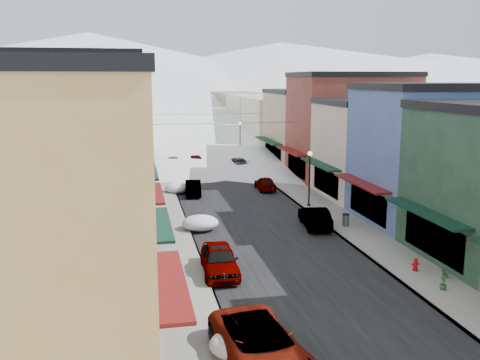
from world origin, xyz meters
name	(u,v)px	position (x,y,z in m)	size (l,w,h in m)	color
road	(198,156)	(0.00, 60.00, 0.01)	(10.00, 160.00, 0.01)	black
sidewalk_left	(151,156)	(-6.60, 60.00, 0.07)	(3.20, 160.00, 0.15)	gray
sidewalk_right	(243,154)	(6.60, 60.00, 0.07)	(3.20, 160.00, 0.15)	gray
curb_left	(162,156)	(-5.05, 60.00, 0.07)	(0.10, 160.00, 0.15)	slate
curb_right	(232,154)	(5.05, 60.00, 0.07)	(0.10, 160.00, 0.15)	slate
bldg_l_yellow	(8,225)	(-13.19, 4.00, 5.76)	(11.30, 8.70, 11.50)	#DB9C51
bldg_l_cream	(47,200)	(-13.19, 12.50, 4.76)	(11.30, 8.20, 9.50)	beige
bldg_l_brick_near	(57,150)	(-13.69, 20.50, 6.26)	(12.30, 8.20, 12.50)	maroon
bldg_l_grayblue	(79,158)	(-13.19, 29.00, 4.51)	(11.30, 9.20, 9.00)	gray
bldg_l_brick_far	(77,135)	(-14.19, 38.00, 5.51)	(13.30, 9.20, 11.00)	maroon
bldg_l_tan	(95,130)	(-13.19, 48.00, 5.01)	(11.30, 11.20, 10.00)	tan
bldg_r_blue	(432,154)	(13.19, 21.00, 5.26)	(11.30, 9.20, 10.50)	#3F5890
bldg_r_cream	(383,148)	(13.69, 30.00, 4.51)	(12.30, 9.20, 9.00)	beige
bldg_r_brick_far	(350,126)	(14.19, 39.00, 5.76)	(13.30, 9.20, 11.50)	maroon
bldg_r_tan	(311,127)	(13.19, 49.00, 4.76)	(11.30, 11.20, 9.50)	tan
distant_blocks	(183,116)	(0.00, 83.00, 4.00)	(34.00, 55.00, 8.00)	gray
mountain_ridge	(111,72)	(-19.47, 277.18, 14.36)	(670.00, 340.00, 34.00)	silver
overhead_cables	(209,118)	(0.00, 47.50, 6.20)	(16.40, 15.04, 0.04)	black
car_white_suv	(260,345)	(-4.30, 3.00, 0.84)	(2.79, 6.06, 1.68)	white
car_silver_sedan	(219,260)	(-4.30, 12.93, 0.83)	(1.96, 4.86, 1.66)	gray
car_dark_hatch	(193,188)	(-3.50, 33.77, 0.68)	(1.44, 4.14, 1.37)	black
car_silver_wagon	(173,163)	(-4.30, 48.92, 0.74)	(2.08, 5.11, 1.48)	gray
car_green_sedan	(315,217)	(4.09, 21.01, 0.78)	(1.64, 4.71, 1.55)	black
car_gray_suv	(265,183)	(3.71, 34.72, 0.68)	(1.61, 3.99, 1.36)	gray
car_black_sedan	(237,163)	(3.50, 48.03, 0.67)	(1.88, 4.62, 1.34)	black
car_lane_silver	(196,162)	(-1.49, 49.10, 0.81)	(1.92, 4.76, 1.62)	#9A9CA2
car_lane_white	(198,139)	(1.59, 73.12, 0.84)	(2.78, 6.03, 1.68)	white
fire_hydrant	(415,265)	(6.56, 10.88, 0.49)	(0.44, 0.33, 0.74)	#B3090E
trash_can	(346,220)	(6.30, 20.49, 0.61)	(0.53, 0.53, 0.90)	#56595B
streetlamp_near	(310,172)	(5.68, 27.13, 3.10)	(0.39, 0.39, 4.67)	black
streetlamp_far	(240,136)	(5.20, 55.00, 3.28)	(0.41, 0.41, 4.96)	black
planter_near	(446,273)	(7.63, 9.58, 0.43)	(0.50, 0.43, 0.55)	#2C5F2B
planter_far	(443,284)	(6.53, 8.07, 0.48)	(0.37, 0.37, 0.67)	#2D632D
snow_pile_near	(241,343)	(-4.88, 3.90, 0.51)	(2.52, 2.75, 1.07)	white
snow_pile_mid	(200,223)	(-4.28, 21.93, 0.54)	(2.66, 2.83, 1.12)	white
snow_pile_far	(178,188)	(-4.83, 35.13, 0.49)	(2.41, 2.68, 1.02)	white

